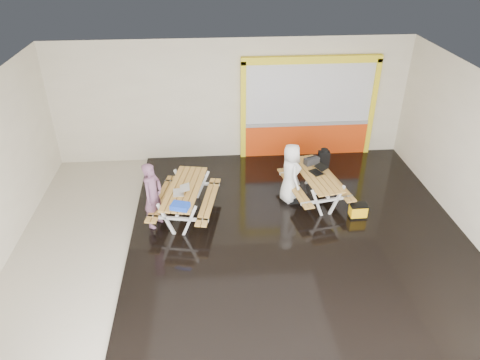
{
  "coord_description": "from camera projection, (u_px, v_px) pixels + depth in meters",
  "views": [
    {
      "loc": [
        -0.7,
        -7.86,
        6.19
      ],
      "look_at": [
        0.0,
        0.9,
        1.0
      ],
      "focal_mm": 33.28,
      "sensor_mm": 36.0,
      "label": 1
    }
  ],
  "objects": [
    {
      "name": "room",
      "position": [
        243.0,
        171.0,
        9.06
      ],
      "size": [
        10.02,
        8.02,
        3.52
      ],
      "color": "beige",
      "rests_on": "ground"
    },
    {
      "name": "laptop_left",
      "position": [
        181.0,
        191.0,
        10.07
      ],
      "size": [
        0.39,
        0.36,
        0.16
      ],
      "color": "silver",
      "rests_on": "picnic_table_left"
    },
    {
      "name": "fluke_bag",
      "position": [
        358.0,
        211.0,
        10.5
      ],
      "size": [
        0.42,
        0.28,
        0.35
      ],
      "color": "black",
      "rests_on": "deck"
    },
    {
      "name": "dark_case",
      "position": [
        296.0,
        198.0,
        11.16
      ],
      "size": [
        0.44,
        0.36,
        0.15
      ],
      "primitive_type": "cube",
      "rotation": [
        0.0,
        0.0,
        0.16
      ],
      "color": "black",
      "rests_on": "deck"
    },
    {
      "name": "kiosk",
      "position": [
        308.0,
        110.0,
        12.74
      ],
      "size": [
        3.88,
        0.16,
        3.0
      ],
      "color": "#E03F0E",
      "rests_on": "room"
    },
    {
      "name": "backpack",
      "position": [
        324.0,
        158.0,
        11.8
      ],
      "size": [
        0.3,
        0.2,
        0.49
      ],
      "color": "black",
      "rests_on": "picnic_table_right"
    },
    {
      "name": "person_right",
      "position": [
        291.0,
        173.0,
        10.86
      ],
      "size": [
        0.6,
        0.81,
        1.53
      ],
      "primitive_type": "imported",
      "rotation": [
        0.0,
        0.0,
        1.72
      ],
      "color": "white",
      "rests_on": "deck"
    },
    {
      "name": "picnic_table_right",
      "position": [
        315.0,
        180.0,
        11.01
      ],
      "size": [
        1.64,
        2.14,
        0.78
      ],
      "color": "#BF8B3E",
      "rests_on": "deck"
    },
    {
      "name": "picnic_table_left",
      "position": [
        185.0,
        194.0,
        10.39
      ],
      "size": [
        1.74,
        2.25,
        0.81
      ],
      "color": "#BF8B3E",
      "rests_on": "deck"
    },
    {
      "name": "person_left",
      "position": [
        153.0,
        195.0,
        9.93
      ],
      "size": [
        0.6,
        0.69,
        1.58
      ],
      "primitive_type": "imported",
      "rotation": [
        0.0,
        0.0,
        1.1
      ],
      "color": "#724962",
      "rests_on": "deck"
    },
    {
      "name": "blue_pouch",
      "position": [
        180.0,
        206.0,
        9.52
      ],
      "size": [
        0.44,
        0.37,
        0.11
      ],
      "primitive_type": "cube",
      "rotation": [
        0.0,
        0.0,
        -0.32
      ],
      "color": "blue",
      "rests_on": "picnic_table_left"
    },
    {
      "name": "toolbox",
      "position": [
        312.0,
        161.0,
        11.31
      ],
      "size": [
        0.42,
        0.32,
        0.22
      ],
      "color": "black",
      "rests_on": "picnic_table_right"
    },
    {
      "name": "laptop_right",
      "position": [
        318.0,
        170.0,
        10.95
      ],
      "size": [
        0.48,
        0.46,
        0.16
      ],
      "color": "black",
      "rests_on": "picnic_table_right"
    },
    {
      "name": "deck",
      "position": [
        298.0,
        235.0,
        10.02
      ],
      "size": [
        7.5,
        7.98,
        0.05
      ],
      "primitive_type": "cube",
      "color": "black",
      "rests_on": "room"
    }
  ]
}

